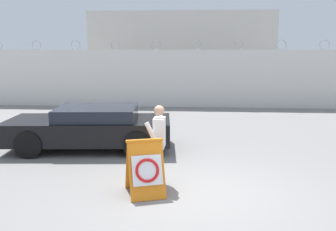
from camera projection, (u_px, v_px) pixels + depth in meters
name	position (u px, v px, depth m)	size (l,w,h in m)	color
ground_plane	(195.00, 193.00, 7.22)	(90.00, 90.00, 0.00)	gray
perimeter_wall	(197.00, 78.00, 17.93)	(36.00, 0.30, 3.19)	silver
building_block	(182.00, 56.00, 22.21)	(9.90, 5.52, 4.73)	beige
barricade_sign	(145.00, 167.00, 7.06)	(0.88, 0.96, 1.07)	orange
security_guard	(159.00, 141.00, 7.56)	(0.38, 0.60, 1.63)	#514C42
parked_car_front_coupe	(91.00, 127.00, 10.33)	(4.58, 2.29, 1.18)	black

